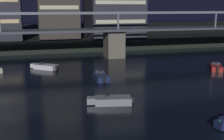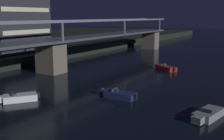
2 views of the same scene
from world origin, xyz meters
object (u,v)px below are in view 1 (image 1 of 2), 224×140
Objects in this scene: river_bridge at (114,36)px; speedboat_mid_right at (111,100)px; speedboat_mid_center at (101,77)px; speedboat_near_left at (45,67)px; speedboat_mid_left at (216,67)px.

speedboat_mid_right is at bearing -106.40° from river_bridge.
speedboat_mid_center is 11.32m from speedboat_mid_right.
speedboat_near_left is 0.95× the size of speedboat_mid_left.
river_bridge is at bearing 68.47° from speedboat_mid_center.
speedboat_near_left and speedboat_mid_right have the same top height.
speedboat_mid_left is 20.51m from speedboat_mid_center.
river_bridge is 21.78m from speedboat_mid_left.
river_bridge reaches higher than speedboat_mid_center.
speedboat_near_left is at bearing 106.11° from speedboat_mid_right.
speedboat_mid_center is at bearing -111.53° from river_bridge.
speedboat_mid_center is at bearing -175.76° from speedboat_mid_left.
speedboat_mid_center is at bearing -52.29° from speedboat_near_left.
speedboat_mid_right is at bearing -97.45° from speedboat_mid_center.
speedboat_near_left is 29.16m from speedboat_mid_left.
river_bridge is 17.56m from speedboat_near_left.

